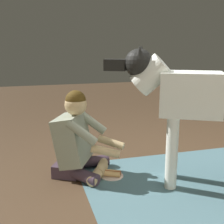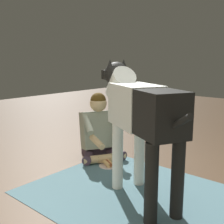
# 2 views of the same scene
# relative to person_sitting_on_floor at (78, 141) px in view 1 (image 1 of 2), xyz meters

# --- Properties ---
(ground_plane) EXTENTS (13.42, 13.42, 0.00)m
(ground_plane) POSITION_rel_person_sitting_on_floor_xyz_m (-1.01, 0.29, -0.34)
(ground_plane) COLOR #4B3624
(area_rug) EXTENTS (2.54, 1.52, 0.01)m
(area_rug) POSITION_rel_person_sitting_on_floor_xyz_m (-1.26, 0.52, -0.33)
(area_rug) COLOR slate
(area_rug) RESTS_ON ground
(person_sitting_on_floor) EXTENTS (0.73, 0.63, 0.82)m
(person_sitting_on_floor) POSITION_rel_person_sitting_on_floor_xyz_m (0.00, 0.00, 0.00)
(person_sitting_on_floor) COLOR #41313E
(person_sitting_on_floor) RESTS_ON ground
(large_dog) EXTENTS (1.40, 0.82, 1.23)m
(large_dog) POSITION_rel_person_sitting_on_floor_xyz_m (-0.96, 0.50, 0.45)
(large_dog) COLOR silver
(large_dog) RESTS_ON ground
(hot_dog_on_plate) EXTENTS (0.22, 0.22, 0.06)m
(hot_dog_on_plate) POSITION_rel_person_sitting_on_floor_xyz_m (-0.30, 0.15, -0.31)
(hot_dog_on_plate) COLOR silver
(hot_dog_on_plate) RESTS_ON ground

